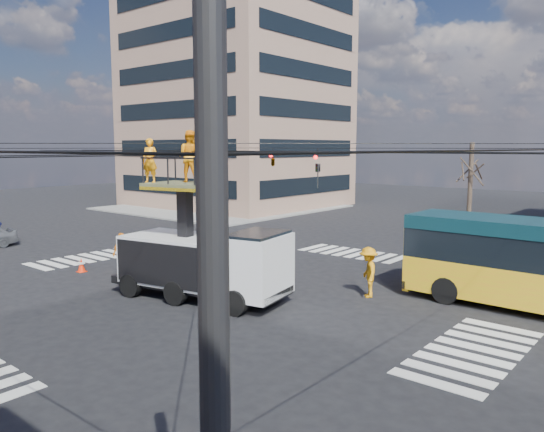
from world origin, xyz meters
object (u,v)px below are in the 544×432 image
(worker_ground, at_px, (121,253))
(flagger, at_px, (368,272))
(traffic_cone, at_px, (81,265))
(utility_truck, at_px, (203,245))

(worker_ground, height_order, flagger, flagger)
(traffic_cone, xyz_separation_m, worker_ground, (1.69, 1.03, 0.61))
(traffic_cone, bearing_deg, flagger, 21.46)
(traffic_cone, height_order, worker_ground, worker_ground)
(utility_truck, bearing_deg, traffic_cone, 173.80)
(utility_truck, bearing_deg, worker_ground, 165.13)
(utility_truck, xyz_separation_m, worker_ground, (-5.90, 0.41, -1.13))
(flagger, bearing_deg, traffic_cone, -107.46)
(traffic_cone, xyz_separation_m, flagger, (12.32, 4.84, 0.65))
(traffic_cone, distance_m, flagger, 13.25)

